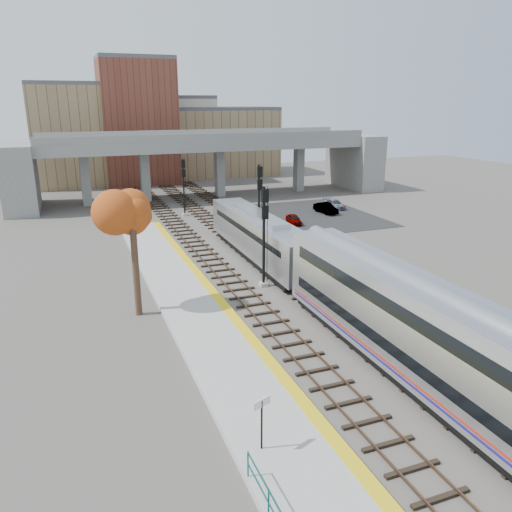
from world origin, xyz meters
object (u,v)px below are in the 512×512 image
object	(u,v)px
signal_mast_far	(184,188)
tree	(132,220)
car_c	(335,204)
coach	(432,340)
car_b	(326,208)
locomotive	(260,236)
car_a	(294,219)
signal_mast_near	(264,237)
signal_mast_mid	(259,204)

from	to	relation	value
signal_mast_far	tree	world-z (taller)	tree
tree	car_c	xyz separation A→B (m)	(29.39, 25.54, -5.90)
signal_mast_far	coach	bearing A→B (deg)	-87.19
coach	car_b	world-z (taller)	coach
locomotive	tree	size ratio (longest dim) A/B	2.17
car_b	car_c	size ratio (longest dim) A/B	1.02
signal_mast_far	locomotive	bearing A→B (deg)	-84.04
signal_mast_far	car_a	xyz separation A→B (m)	(10.75, -8.85, -2.89)
car_a	car_c	size ratio (longest dim) A/B	0.84
coach	signal_mast_near	xyz separation A→B (m)	(-2.10, 16.36, 1.17)
signal_mast_mid	car_a	distance (m)	9.58
tree	car_b	bearing A→B (deg)	40.91
signal_mast_mid	signal_mast_far	bearing A→B (deg)	105.44
signal_mast_mid	signal_mast_far	xyz separation A→B (m)	(-4.10, 14.84, -0.54)
signal_mast_near	signal_mast_mid	bearing A→B (deg)	70.42
signal_mast_mid	tree	world-z (taller)	tree
car_c	car_b	bearing A→B (deg)	-141.41
coach	car_c	size ratio (longest dim) A/B	6.46
tree	car_c	world-z (taller)	tree
coach	car_b	xyz separation A→B (m)	(14.91, 37.68, -2.11)
car_b	car_c	bearing A→B (deg)	36.78
tree	car_b	size ratio (longest dim) A/B	2.23
coach	car_b	bearing A→B (deg)	68.42
signal_mast_near	car_b	bearing A→B (deg)	51.43
car_b	car_c	xyz separation A→B (m)	(2.59, 2.31, -0.09)
coach	car_a	distance (m)	35.03
car_c	signal_mast_mid	bearing A→B (deg)	-145.16
signal_mast_mid	car_b	world-z (taller)	signal_mast_mid
signal_mast_mid	signal_mast_far	world-z (taller)	signal_mast_mid
car_c	locomotive	bearing A→B (deg)	-138.35
signal_mast_far	car_b	distance (m)	17.96
signal_mast_near	signal_mast_mid	distance (m)	12.23
coach	car_a	size ratio (longest dim) A/B	7.66
signal_mast_far	car_b	size ratio (longest dim) A/B	1.79
car_a	coach	bearing A→B (deg)	-94.84
car_b	coach	bearing A→B (deg)	-116.56
locomotive	signal_mast_far	size ratio (longest dim) A/B	2.71
locomotive	coach	size ratio (longest dim) A/B	0.76
tree	car_a	world-z (taller)	tree
tree	signal_mast_near	bearing A→B (deg)	10.97
locomotive	car_b	xyz separation A→B (m)	(14.91, 15.08, -1.59)
coach	signal_mast_mid	xyz separation A→B (m)	(2.00, 27.88, 1.23)
locomotive	car_b	bearing A→B (deg)	45.33
coach	car_c	world-z (taller)	coach
signal_mast_far	car_a	world-z (taller)	signal_mast_far
signal_mast_near	signal_mast_mid	world-z (taller)	signal_mast_mid
locomotive	signal_mast_mid	bearing A→B (deg)	69.25
coach	signal_mast_mid	size ratio (longest dim) A/B	3.19
signal_mast_mid	car_a	xyz separation A→B (m)	(6.65, 5.99, -3.43)
signal_mast_near	tree	bearing A→B (deg)	-169.03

